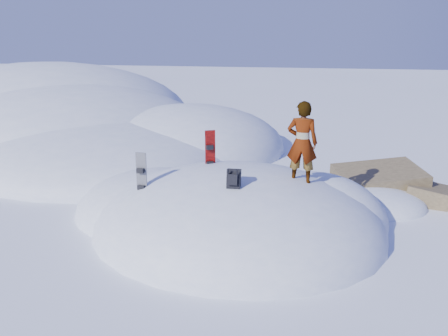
% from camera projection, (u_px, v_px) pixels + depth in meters
% --- Properties ---
extents(ground, '(120.00, 120.00, 0.00)m').
position_uv_depth(ground, '(237.00, 229.00, 10.56)').
color(ground, white).
rests_on(ground, ground).
extents(snow_mound, '(8.00, 6.00, 3.00)m').
position_uv_depth(snow_mound, '(232.00, 224.00, 10.81)').
color(snow_mound, white).
rests_on(snow_mound, ground).
extents(snow_ridge, '(21.50, 18.50, 6.40)m').
position_uv_depth(snow_ridge, '(71.00, 130.00, 21.94)').
color(snow_ridge, white).
rests_on(snow_ridge, ground).
extents(rock_outcrop, '(4.68, 4.41, 1.68)m').
position_uv_depth(rock_outcrop, '(383.00, 198.00, 12.59)').
color(rock_outcrop, olive).
rests_on(rock_outcrop, ground).
extents(snowboard_red, '(0.25, 0.22, 1.40)m').
position_uv_depth(snowboard_red, '(210.00, 157.00, 10.94)').
color(snowboard_red, red).
rests_on(snowboard_red, snow_mound).
extents(snowboard_dark, '(0.25, 0.15, 1.35)m').
position_uv_depth(snowboard_dark, '(142.00, 181.00, 9.97)').
color(snowboard_dark, black).
rests_on(snowboard_dark, snow_mound).
extents(backpack, '(0.31, 0.35, 0.48)m').
position_uv_depth(backpack, '(234.00, 179.00, 9.18)').
color(backpack, black).
rests_on(backpack, snow_mound).
extents(gear_pile, '(0.96, 0.75, 0.25)m').
position_uv_depth(gear_pile, '(119.00, 238.00, 9.81)').
color(gear_pile, black).
rests_on(gear_pile, ground).
extents(person, '(0.71, 0.50, 1.86)m').
position_uv_depth(person, '(302.00, 143.00, 9.64)').
color(person, slate).
rests_on(person, snow_mound).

